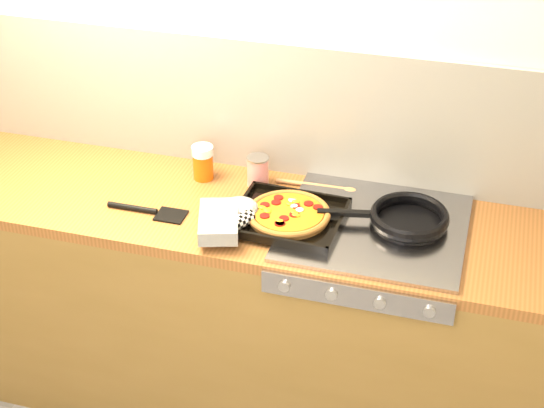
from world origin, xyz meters
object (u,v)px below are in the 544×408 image
(frying_pan, at_px, (407,218))
(tomato_can, at_px, (258,171))
(juice_glass, at_px, (203,162))
(pizza_on_tray, at_px, (270,216))

(frying_pan, relative_size, tomato_can, 4.08)
(tomato_can, bearing_deg, juice_glass, -177.01)
(pizza_on_tray, relative_size, tomato_can, 4.31)
(pizza_on_tray, bearing_deg, frying_pan, 14.39)
(pizza_on_tray, relative_size, frying_pan, 1.06)
(pizza_on_tray, relative_size, juice_glass, 3.71)
(frying_pan, distance_m, juice_glass, 0.77)
(pizza_on_tray, height_order, frying_pan, pizza_on_tray)
(tomato_can, xyz_separation_m, juice_glass, (-0.20, -0.01, 0.01))
(pizza_on_tray, height_order, tomato_can, tomato_can)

